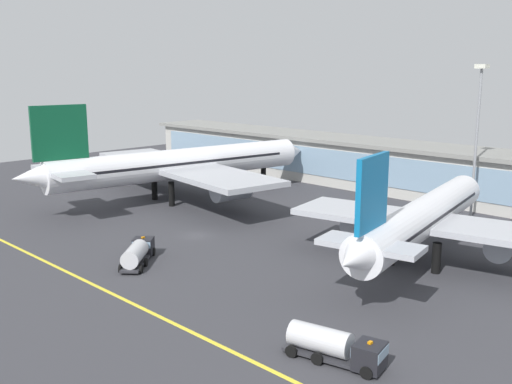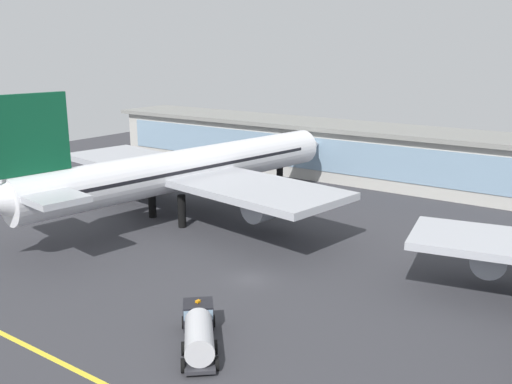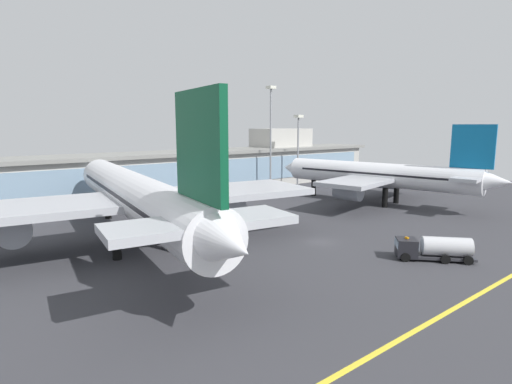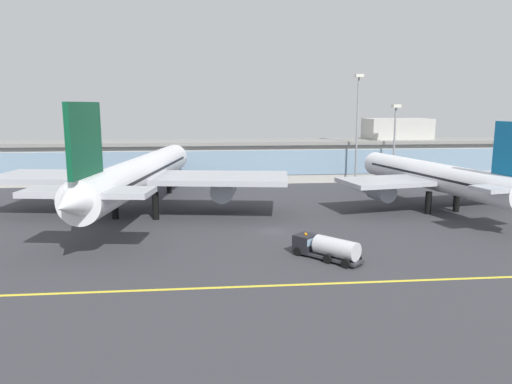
# 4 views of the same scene
# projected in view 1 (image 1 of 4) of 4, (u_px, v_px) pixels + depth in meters

# --- Properties ---
(ground_plane) EXTENTS (184.02, 184.02, 0.00)m
(ground_plane) POSITION_uv_depth(u_px,v_px,m) (196.00, 235.00, 89.91)
(ground_plane) COLOR #38383D
(taxiway_centreline_stripe) EXTENTS (147.22, 0.50, 0.01)m
(taxiway_centreline_stripe) POSITION_uv_depth(u_px,v_px,m) (62.00, 270.00, 74.56)
(taxiway_centreline_stripe) COLOR yellow
(taxiway_centreline_stripe) RESTS_ON ground
(terminal_building) EXTENTS (134.45, 14.00, 15.27)m
(terminal_building) POSITION_uv_depth(u_px,v_px,m) (389.00, 164.00, 122.09)
(terminal_building) COLOR beige
(terminal_building) RESTS_ON ground
(airliner_near_left) EXTENTS (51.55, 61.35, 19.04)m
(airliner_near_left) POSITION_uv_depth(u_px,v_px,m) (179.00, 165.00, 112.29)
(airliner_near_left) COLOR black
(airliner_near_left) RESTS_ON ground
(airliner_near_right) EXTENTS (35.35, 48.11, 16.34)m
(airliner_near_right) POSITION_uv_depth(u_px,v_px,m) (422.00, 218.00, 76.13)
(airliner_near_right) COLOR black
(airliner_near_right) RESTS_ON ground
(fuel_tanker_truck) EXTENTS (7.83, 8.36, 2.90)m
(fuel_tanker_truck) POSITION_uv_depth(u_px,v_px,m) (138.00, 252.00, 76.82)
(fuel_tanker_truck) COLOR black
(fuel_tanker_truck) RESTS_ON ground
(baggage_tug_near) EXTENTS (9.36, 4.59, 2.90)m
(baggage_tug_near) POSITION_uv_depth(u_px,v_px,m) (337.00, 346.00, 50.82)
(baggage_tug_near) COLOR black
(baggage_tug_near) RESTS_ON ground
(apron_light_mast_west) EXTENTS (1.80, 1.80, 25.60)m
(apron_light_mast_west) POSITION_uv_depth(u_px,v_px,m) (478.00, 120.00, 97.06)
(apron_light_mast_west) COLOR gray
(apron_light_mast_west) RESTS_ON ground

